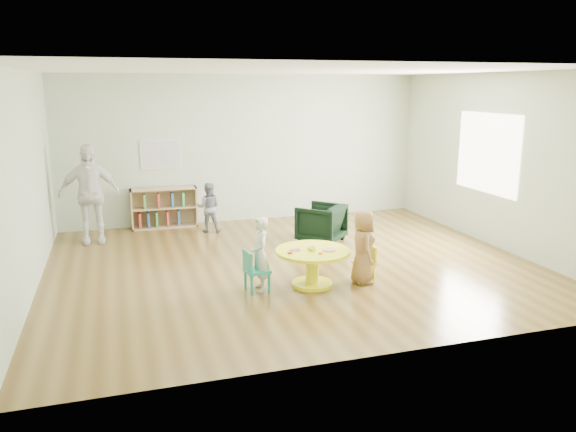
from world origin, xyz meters
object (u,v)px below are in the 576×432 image
object	(u,v)px
bookshelf	(163,208)
child_right	(363,247)
toddler	(209,207)
kid_chair_right	(367,262)
adult_caretaker	(89,194)
child_left	(260,254)
armchair	(321,223)
activity_table	(312,261)
kid_chair_left	(254,270)

from	to	relation	value
bookshelf	child_right	size ratio (longest dim) A/B	1.21
toddler	kid_chair_right	bearing A→B (deg)	131.18
toddler	child_right	bearing A→B (deg)	129.74
adult_caretaker	child_left	bearing A→B (deg)	-55.91
bookshelf	child_left	bearing A→B (deg)	-76.46
kid_chair_right	toddler	bearing A→B (deg)	29.94
armchair	toddler	distance (m)	2.10
kid_chair_right	armchair	world-z (taller)	armchair
bookshelf	child_left	world-z (taller)	child_left
bookshelf	activity_table	bearing A→B (deg)	-67.04
child_right	adult_caretaker	distance (m)	4.76
child_left	adult_caretaker	size ratio (longest dim) A/B	0.58
activity_table	kid_chair_left	world-z (taller)	kid_chair_left
activity_table	armchair	world-z (taller)	armchair
bookshelf	child_left	distance (m)	3.86
bookshelf	child_right	xyz separation A→B (m)	(2.28, -3.87, 0.13)
child_left	adult_caretaker	bearing A→B (deg)	-141.86
bookshelf	adult_caretaker	xyz separation A→B (m)	(-1.25, -0.71, 0.47)
child_right	activity_table	bearing A→B (deg)	91.42
kid_chair_right	adult_caretaker	xyz separation A→B (m)	(-3.61, 3.12, 0.57)
child_left	toddler	xyz separation A→B (m)	(-0.15, 3.17, -0.03)
child_right	child_left	bearing A→B (deg)	93.77
armchair	child_left	size ratio (longest dim) A/B	0.73
kid_chair_right	bookshelf	size ratio (longest dim) A/B	0.41
child_left	adult_caretaker	distance (m)	3.74
adult_caretaker	armchair	bearing A→B (deg)	-17.53
kid_chair_right	child_right	world-z (taller)	child_right
child_right	toddler	xyz separation A→B (m)	(-1.53, 3.29, -0.05)
toddler	kid_chair_left	bearing A→B (deg)	105.82
kid_chair_right	child_right	xyz separation A→B (m)	(-0.08, -0.04, 0.23)
child_left	toddler	size ratio (longest dim) A/B	1.07
activity_table	armchair	bearing A→B (deg)	66.52
activity_table	kid_chair_left	distance (m)	0.79
kid_chair_right	child_left	size ratio (longest dim) A/B	0.51
kid_chair_right	toddler	distance (m)	3.63
kid_chair_left	bookshelf	distance (m)	3.87
bookshelf	kid_chair_right	bearing A→B (deg)	-58.31
child_left	toddler	bearing A→B (deg)	-174.41
kid_chair_left	child_left	bearing A→B (deg)	101.27
adult_caretaker	toddler	bearing A→B (deg)	2.37
kid_chair_left	toddler	world-z (taller)	toddler
child_right	adult_caretaker	xyz separation A→B (m)	(-3.53, 3.17, 0.34)
activity_table	toddler	xyz separation A→B (m)	(-0.85, 3.20, 0.11)
kid_chair_left	armchair	size ratio (longest dim) A/B	0.78
kid_chair_right	kid_chair_left	bearing A→B (deg)	91.74
kid_chair_right	child_left	world-z (taller)	child_left
activity_table	adult_caretaker	world-z (taller)	adult_caretaker
kid_chair_right	toddler	size ratio (longest dim) A/B	0.55
child_right	toddler	bearing A→B (deg)	33.87
toddler	adult_caretaker	bearing A→B (deg)	18.32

